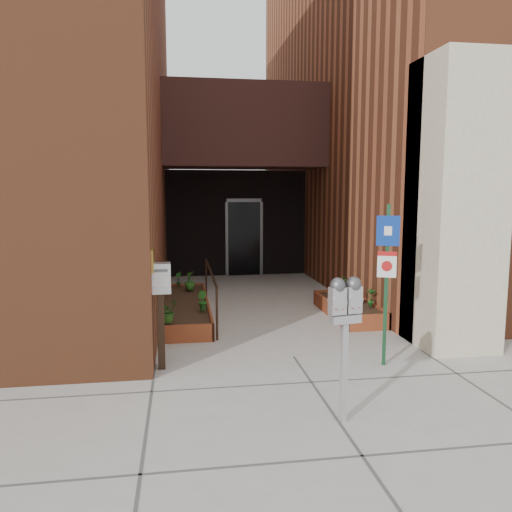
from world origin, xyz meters
name	(u,v)px	position (x,y,z in m)	size (l,w,h in m)	color
ground	(294,357)	(0.00, 0.00, 0.00)	(80.00, 80.00, 0.00)	#9E9991
architecture	(231,95)	(-0.18, 6.89, 4.98)	(20.00, 14.60, 10.00)	brown
planter_left	(185,309)	(-1.55, 2.70, 0.13)	(0.90, 3.60, 0.30)	brown
planter_right	(348,309)	(1.60, 2.20, 0.13)	(0.80, 2.20, 0.30)	brown
handrail	(210,278)	(-1.05, 2.65, 0.75)	(0.04, 3.34, 0.90)	black
parking_meter	(345,311)	(0.05, -2.10, 1.20)	(0.36, 0.19, 1.55)	#B3B3B5
sign_post	(387,268)	(1.17, -0.53, 1.38)	(0.29, 0.14, 2.25)	#153B20
payment_dropbox	(160,293)	(-1.90, -0.20, 1.06)	(0.30, 0.23, 1.47)	black
shrub_left_a	(167,311)	(-1.85, 1.12, 0.49)	(0.35, 0.35, 0.39)	#295819
shrub_left_b	(202,301)	(-1.25, 1.88, 0.47)	(0.19, 0.19, 0.34)	#205B1A
shrub_left_c	(190,281)	(-1.43, 3.76, 0.50)	(0.23, 0.23, 0.40)	#26631C
shrub_left_d	(178,279)	(-1.67, 4.22, 0.46)	(0.17, 0.17, 0.32)	#1C5E1A
shrub_right_a	(358,295)	(1.72, 2.01, 0.45)	(0.17, 0.17, 0.30)	#1A5C1A
shrub_right_b	(371,297)	(1.85, 1.68, 0.47)	(0.18, 0.18, 0.35)	#185619
shrub_right_c	(348,285)	(1.85, 2.94, 0.47)	(0.31, 0.31, 0.34)	#225618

